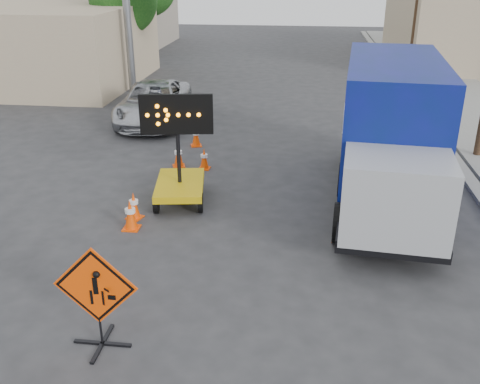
% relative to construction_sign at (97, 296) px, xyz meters
% --- Properties ---
extents(ground, '(100.00, 100.00, 0.00)m').
position_rel_construction_sign_xyz_m(ground, '(1.14, 0.77, -1.01)').
color(ground, '#2D2D30').
rests_on(ground, ground).
extents(curb_right, '(0.40, 60.00, 0.12)m').
position_rel_construction_sign_xyz_m(curb_right, '(8.34, 15.77, -0.95)').
color(curb_right, gray).
rests_on(curb_right, ground).
extents(sidewalk_right, '(4.00, 60.00, 0.15)m').
position_rel_construction_sign_xyz_m(sidewalk_right, '(10.64, 15.77, -0.94)').
color(sidewalk_right, gray).
rests_on(sidewalk_right, ground).
extents(storefront_left_near, '(14.00, 10.00, 4.00)m').
position_rel_construction_sign_xyz_m(storefront_left_near, '(-12.86, 20.77, 0.99)').
color(storefront_left_near, tan).
rests_on(storefront_left_near, ground).
extents(storefront_left_far, '(12.00, 10.00, 4.40)m').
position_rel_construction_sign_xyz_m(storefront_left_far, '(-13.86, 34.77, 1.19)').
color(storefront_left_far, gray).
rests_on(storefront_left_far, ground).
extents(building_right_far, '(10.00, 14.00, 4.60)m').
position_rel_construction_sign_xyz_m(building_right_far, '(14.14, 30.77, 1.29)').
color(building_right_far, tan).
rests_on(building_right_far, ground).
extents(tree_left_near, '(3.71, 3.71, 6.03)m').
position_rel_construction_sign_xyz_m(tree_left_near, '(-6.86, 22.77, 3.15)').
color(tree_left_near, '#49301F').
rests_on(tree_left_near, ground).
extents(construction_sign, '(1.45, 1.03, 1.92)m').
position_rel_construction_sign_xyz_m(construction_sign, '(0.00, 0.00, 0.00)').
color(construction_sign, black).
rests_on(construction_sign, ground).
extents(arrow_board, '(1.90, 2.29, 3.02)m').
position_rel_construction_sign_xyz_m(arrow_board, '(-0.01, 6.12, -0.34)').
color(arrow_board, '#C8A40B').
rests_on(arrow_board, ground).
extents(pickup_truck, '(3.22, 5.93, 1.58)m').
position_rel_construction_sign_xyz_m(pickup_truck, '(-2.89, 13.92, -0.22)').
color(pickup_truck, '#B6B9BE').
rests_on(pickup_truck, ground).
extents(box_truck, '(3.06, 8.11, 3.77)m').
position_rel_construction_sign_xyz_m(box_truck, '(5.58, 6.89, 0.70)').
color(box_truck, black).
rests_on(box_truck, ground).
extents(cone_a, '(0.40, 0.40, 0.79)m').
position_rel_construction_sign_xyz_m(cone_a, '(-0.85, 4.31, -0.62)').
color(cone_a, '#FD4705').
rests_on(cone_a, ground).
extents(cone_b, '(0.46, 0.46, 0.72)m').
position_rel_construction_sign_xyz_m(cone_b, '(-0.95, 4.91, -0.65)').
color(cone_b, '#FD4705').
rests_on(cone_b, ground).
extents(cone_c, '(0.38, 0.38, 0.69)m').
position_rel_construction_sign_xyz_m(cone_c, '(0.18, 8.67, -0.67)').
color(cone_c, '#FD4705').
rests_on(cone_c, ground).
extents(cone_d, '(0.49, 0.49, 0.76)m').
position_rel_construction_sign_xyz_m(cone_d, '(-0.68, 8.77, -0.63)').
color(cone_d, '#FD4705').
rests_on(cone_d, ground).
extents(cone_e, '(0.47, 0.47, 0.75)m').
position_rel_construction_sign_xyz_m(cone_e, '(-0.54, 10.92, -0.64)').
color(cone_e, '#FD4705').
rests_on(cone_e, ground).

